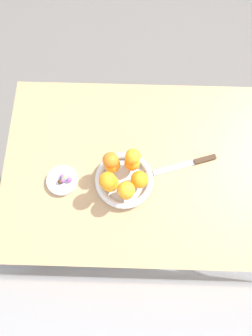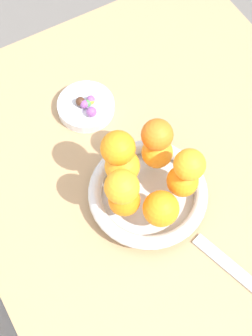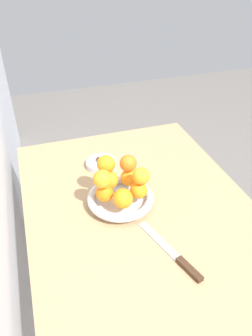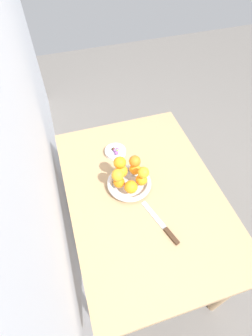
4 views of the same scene
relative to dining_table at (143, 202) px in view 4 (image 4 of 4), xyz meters
name	(u,v)px [view 4 (image 4 of 4)]	position (x,y,z in m)	size (l,w,h in m)	color
ground_plane	(139,249)	(0.00, 0.00, -0.65)	(6.00, 6.00, 0.00)	slate
wall_back	(21,141)	(0.00, 0.45, 0.60)	(4.00, 0.05, 2.50)	silver
dining_table	(143,202)	(0.00, 0.00, 0.00)	(1.10, 0.76, 0.74)	tan
fruit_bowl	(129,184)	(0.06, 0.06, 0.11)	(0.22, 0.22, 0.04)	silver
candy_dish	(115,152)	(0.31, 0.07, 0.10)	(0.12, 0.12, 0.02)	silver
orange_0	(131,187)	(0.01, 0.07, 0.16)	(0.07, 0.07, 0.07)	orange
orange_1	(141,180)	(0.04, 0.01, 0.16)	(0.06, 0.06, 0.06)	orange
orange_2	(135,169)	(0.11, 0.02, 0.16)	(0.06, 0.06, 0.06)	orange
orange_3	(121,171)	(0.12, 0.09, 0.16)	(0.07, 0.07, 0.07)	orange
orange_4	(119,182)	(0.06, 0.12, 0.16)	(0.06, 0.06, 0.06)	orange
orange_5	(118,175)	(0.06, 0.12, 0.22)	(0.06, 0.06, 0.06)	orange
orange_6	(135,161)	(0.11, 0.02, 0.22)	(0.06, 0.06, 0.06)	orange
orange_7	(142,173)	(0.03, 0.00, 0.22)	(0.06, 0.06, 0.06)	orange
orange_8	(120,163)	(0.12, 0.09, 0.22)	(0.06, 0.06, 0.06)	orange
candy_ball_0	(117,150)	(0.30, 0.06, 0.12)	(0.02, 0.02, 0.02)	gold
candy_ball_1	(113,149)	(0.31, 0.08, 0.12)	(0.02, 0.02, 0.02)	#472819
candy_ball_2	(116,150)	(0.30, 0.06, 0.12)	(0.02, 0.02, 0.02)	#4C9947
candy_ball_3	(115,150)	(0.30, 0.07, 0.12)	(0.02, 0.02, 0.02)	#8C4C99
candy_ball_4	(117,149)	(0.30, 0.06, 0.12)	(0.02, 0.02, 0.02)	#8C4C99
candy_ball_5	(116,153)	(0.27, 0.07, 0.12)	(0.02, 0.02, 0.02)	#8C4C99
knife	(163,226)	(-0.20, -0.02, 0.09)	(0.25, 0.10, 0.01)	#3F2819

